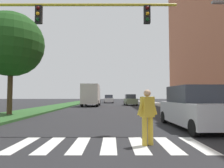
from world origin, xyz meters
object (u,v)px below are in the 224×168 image
object	(u,v)px
pedestrian_performer	(147,114)
suv_crossing	(194,108)
traffic_light_gantry	(37,31)
sedan_distant	(108,99)
sedan_midblock	(130,100)
truck_box_delivery	(91,95)
tree_mid	(11,44)

from	to	relation	value
pedestrian_performer	suv_crossing	size ratio (longest dim) A/B	0.36
traffic_light_gantry	pedestrian_performer	bearing A→B (deg)	-30.19
suv_crossing	sedan_distant	world-z (taller)	suv_crossing
traffic_light_gantry	sedan_midblock	size ratio (longest dim) A/B	2.16
traffic_light_gantry	pedestrian_performer	xyz separation A→B (m)	(4.38, -2.55, -3.42)
traffic_light_gantry	sedan_distant	distance (m)	34.06
sedan_midblock	truck_box_delivery	bearing A→B (deg)	-153.31
sedan_midblock	sedan_distant	distance (m)	10.92
sedan_distant	truck_box_delivery	xyz separation A→B (m)	(-2.31, -13.28, 0.84)
suv_crossing	tree_mid	bearing A→B (deg)	154.53
tree_mid	sedan_midblock	xyz separation A→B (m)	(10.46, 17.40, -4.53)
pedestrian_performer	tree_mid	bearing A→B (deg)	134.92
tree_mid	truck_box_delivery	xyz separation A→B (m)	(4.50, 14.40, -3.69)
sedan_distant	traffic_light_gantry	bearing A→B (deg)	-94.36
pedestrian_performer	sedan_midblock	size ratio (longest dim) A/B	0.41
sedan_distant	tree_mid	bearing A→B (deg)	-103.81
traffic_light_gantry	sedan_midblock	world-z (taller)	traffic_light_gantry
sedan_midblock	truck_box_delivery	xyz separation A→B (m)	(-5.97, -3.00, 0.83)
traffic_light_gantry	pedestrian_performer	world-z (taller)	traffic_light_gantry
tree_mid	suv_crossing	distance (m)	13.31
pedestrian_performer	sedan_midblock	bearing A→B (deg)	85.92
tree_mid	suv_crossing	size ratio (longest dim) A/B	1.63
traffic_light_gantry	sedan_distant	xyz separation A→B (m)	(2.58, 33.77, -3.57)
pedestrian_performer	suv_crossing	bearing A→B (deg)	49.77
traffic_light_gantry	sedan_distant	size ratio (longest dim) A/B	1.92
tree_mid	traffic_light_gantry	distance (m)	7.47
suv_crossing	sedan_distant	size ratio (longest dim) A/B	1.01
pedestrian_performer	sedan_distant	xyz separation A→B (m)	(-1.80, 36.32, -0.14)
sedan_distant	truck_box_delivery	distance (m)	13.51
traffic_light_gantry	tree_mid	bearing A→B (deg)	124.80
sedan_midblock	sedan_distant	world-z (taller)	sedan_midblock
sedan_midblock	sedan_distant	bearing A→B (deg)	109.58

